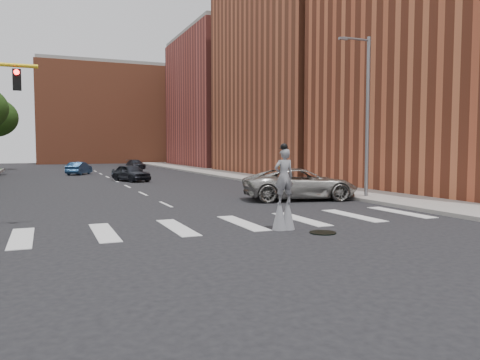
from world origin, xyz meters
TOP-DOWN VIEW (x-y plane):
  - ground_plane at (0.00, 0.00)m, footprint 160.00×160.00m
  - sidewalk_right at (12.50, 25.00)m, footprint 5.00×90.00m
  - manhole at (3.00, -2.00)m, footprint 0.90×0.90m
  - building_mid at (22.00, 30.00)m, footprint 16.00×22.00m
  - building_far at (22.00, 54.00)m, footprint 16.00×22.00m
  - building_backdrop at (6.00, 78.00)m, footprint 26.00×14.00m
  - streetlight at (10.90, 6.00)m, footprint 2.05×0.20m
  - stilt_performer at (2.10, -0.85)m, footprint 0.84×0.53m
  - suv_crossing at (7.46, 7.24)m, footprint 6.79×4.17m
  - car_near at (1.15, 25.20)m, footprint 3.17×4.66m
  - car_mid at (-2.28, 37.38)m, footprint 3.02×4.33m
  - car_far at (5.81, 49.01)m, footprint 2.29×4.44m

SIDE VIEW (x-z plane):
  - ground_plane at x=0.00m, z-range 0.00..0.00m
  - manhole at x=3.00m, z-range 0.00..0.04m
  - sidewalk_right at x=12.50m, z-range 0.00..0.18m
  - car_far at x=5.81m, z-range 0.00..1.23m
  - car_mid at x=-2.28m, z-range 0.00..1.35m
  - car_near at x=1.15m, z-range 0.00..1.47m
  - suv_crossing at x=7.46m, z-range 0.00..1.76m
  - stilt_performer at x=2.10m, z-range -0.26..2.81m
  - streetlight at x=10.90m, z-range 0.40..9.40m
  - building_backdrop at x=6.00m, z-range 0.00..18.00m
  - building_far at x=22.00m, z-range 0.00..20.00m
  - building_mid at x=22.00m, z-range 0.00..24.00m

